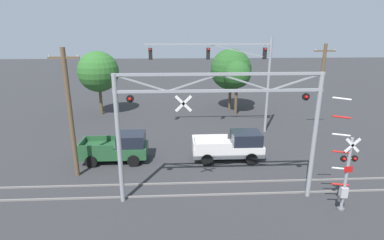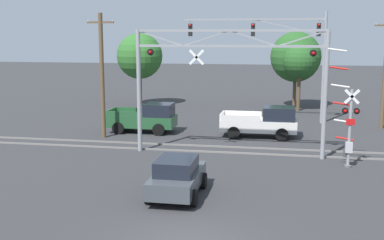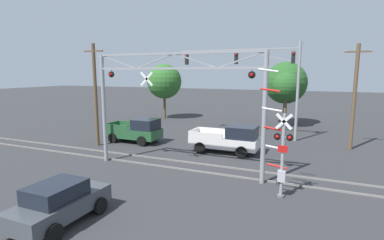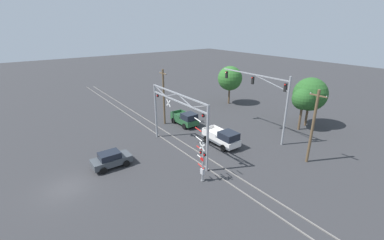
% 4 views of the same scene
% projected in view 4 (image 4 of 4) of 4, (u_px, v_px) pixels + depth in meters
% --- Properties ---
extents(ground_plane, '(200.00, 200.00, 0.00)m').
position_uv_depth(ground_plane, '(67.00, 188.00, 23.47)').
color(ground_plane, '#303033').
extents(rail_track_near, '(80.00, 0.08, 0.10)m').
position_uv_depth(rail_track_near, '(181.00, 150.00, 30.37)').
color(rail_track_near, gray).
rests_on(rail_track_near, ground_plane).
extents(rail_track_far, '(80.00, 0.08, 0.10)m').
position_uv_depth(rail_track_far, '(190.00, 147.00, 31.16)').
color(rail_track_far, gray).
rests_on(rail_track_far, ground_plane).
extents(crossing_gantry, '(10.72, 0.28, 7.07)m').
position_uv_depth(crossing_gantry, '(178.00, 114.00, 28.60)').
color(crossing_gantry, gray).
rests_on(crossing_gantry, ground_plane).
extents(crossing_signal_mast, '(1.72, 0.35, 6.12)m').
position_uv_depth(crossing_signal_mast, '(202.00, 161.00, 23.89)').
color(crossing_signal_mast, gray).
rests_on(crossing_signal_mast, ground_plane).
extents(traffic_signal_span, '(11.01, 0.39, 8.55)m').
position_uv_depth(traffic_signal_span, '(269.00, 94.00, 31.84)').
color(traffic_signal_span, gray).
rests_on(traffic_signal_span, ground_plane).
extents(pickup_truck_lead, '(5.05, 2.28, 2.07)m').
position_uv_depth(pickup_truck_lead, '(223.00, 138.00, 31.44)').
color(pickup_truck_lead, silver).
rests_on(pickup_truck_lead, ground_plane).
extents(pickup_truck_following, '(4.66, 2.28, 2.07)m').
position_uv_depth(pickup_truck_following, '(186.00, 119.00, 37.68)').
color(pickup_truck_following, '#23512D').
rests_on(pickup_truck_following, ground_plane).
extents(sedan_waiting, '(2.10, 4.01, 1.67)m').
position_uv_depth(sedan_waiting, '(111.00, 159.00, 26.78)').
color(sedan_waiting, '#3D4247').
rests_on(sedan_waiting, ground_plane).
extents(utility_pole_left, '(1.80, 0.28, 8.17)m').
position_uv_depth(utility_pole_left, '(164.00, 97.00, 37.11)').
color(utility_pole_left, brown).
rests_on(utility_pole_left, ground_plane).
extents(utility_pole_right, '(1.80, 0.28, 8.04)m').
position_uv_depth(utility_pole_right, '(313.00, 126.00, 26.55)').
color(utility_pole_right, brown).
rests_on(utility_pole_right, ground_plane).
extents(background_tree_beyond_span, '(2.99, 2.99, 5.98)m').
position_uv_depth(background_tree_beyond_span, '(303.00, 99.00, 34.94)').
color(background_tree_beyond_span, brown).
rests_on(background_tree_beyond_span, ground_plane).
extents(background_tree_far_left_verge, '(4.72, 4.72, 7.12)m').
position_uv_depth(background_tree_far_left_verge, '(310.00, 94.00, 36.26)').
color(background_tree_far_left_verge, brown).
rests_on(background_tree_far_left_verge, ground_plane).
extents(background_tree_far_right_verge, '(4.40, 4.40, 6.98)m').
position_uv_depth(background_tree_far_right_verge, '(230.00, 78.00, 46.65)').
color(background_tree_far_right_verge, brown).
rests_on(background_tree_far_right_verge, ground_plane).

